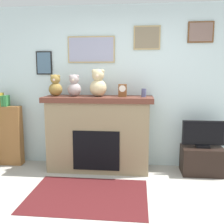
# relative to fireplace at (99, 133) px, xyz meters

# --- Properties ---
(back_wall) EXTENTS (5.20, 0.15, 2.60)m
(back_wall) POSITION_rel_fireplace_xyz_m (0.36, 0.32, 0.71)
(back_wall) COLOR silver
(back_wall) RESTS_ON ground_plane
(fireplace) EXTENTS (1.68, 0.59, 1.17)m
(fireplace) POSITION_rel_fireplace_xyz_m (0.00, 0.00, 0.00)
(fireplace) COLOR #8A7757
(fireplace) RESTS_ON ground_plane
(bookshelf) EXTENTS (0.43, 0.16, 1.21)m
(bookshelf) POSITION_rel_fireplace_xyz_m (-1.53, 0.06, -0.06)
(bookshelf) COLOR brown
(bookshelf) RESTS_ON ground_plane
(tv_stand) EXTENTS (0.61, 0.40, 0.41)m
(tv_stand) POSITION_rel_fireplace_xyz_m (1.60, -0.04, -0.38)
(tv_stand) COLOR black
(tv_stand) RESTS_ON ground_plane
(television) EXTENTS (0.63, 0.14, 0.41)m
(television) POSITION_rel_fireplace_xyz_m (1.60, -0.04, 0.02)
(television) COLOR black
(television) RESTS_ON tv_stand
(area_rug) EXTENTS (1.50, 1.08, 0.01)m
(area_rug) POSITION_rel_fireplace_xyz_m (-0.00, -0.94, -0.59)
(area_rug) COLOR #491618
(area_rug) RESTS_ON ground_plane
(candle_jar) EXTENTS (0.07, 0.07, 0.13)m
(candle_jar) POSITION_rel_fireplace_xyz_m (0.70, -0.02, 0.64)
(candle_jar) COLOR #4C517A
(candle_jar) RESTS_ON fireplace
(mantel_clock) EXTENTS (0.13, 0.09, 0.19)m
(mantel_clock) POSITION_rel_fireplace_xyz_m (0.38, -0.02, 0.68)
(mantel_clock) COLOR brown
(mantel_clock) RESTS_ON fireplace
(teddy_bear_tan) EXTENTS (0.21, 0.21, 0.34)m
(teddy_bear_tan) POSITION_rel_fireplace_xyz_m (-0.67, -0.02, 0.73)
(teddy_bear_tan) COLOR olive
(teddy_bear_tan) RESTS_ON fireplace
(teddy_bear_cream) EXTENTS (0.21, 0.21, 0.34)m
(teddy_bear_cream) POSITION_rel_fireplace_xyz_m (-0.37, -0.02, 0.73)
(teddy_bear_cream) COLOR #A59796
(teddy_bear_cream) RESTS_ON fireplace
(teddy_bear_brown) EXTENTS (0.26, 0.26, 0.42)m
(teddy_bear_brown) POSITION_rel_fireplace_xyz_m (-0.00, -0.02, 0.77)
(teddy_bear_brown) COLOR #CAB788
(teddy_bear_brown) RESTS_ON fireplace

